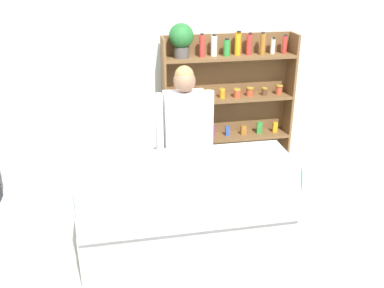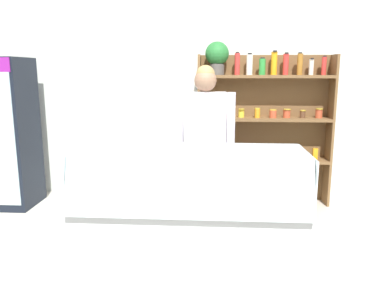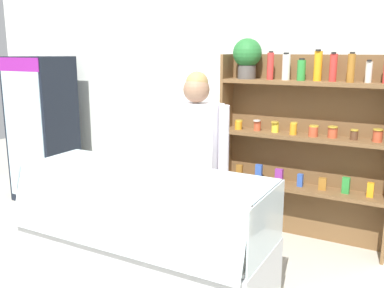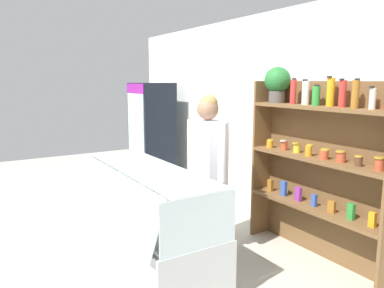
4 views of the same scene
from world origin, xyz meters
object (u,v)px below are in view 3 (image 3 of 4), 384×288
object	(u,v)px
shelving_unit	(296,128)
deli_display_case	(144,256)
drinks_fridge	(43,130)
shop_clerk	(196,152)

from	to	relation	value
shelving_unit	deli_display_case	distance (m)	1.94
drinks_fridge	deli_display_case	bearing A→B (deg)	-27.10
deli_display_case	shop_clerk	bearing A→B (deg)	80.86
deli_display_case	shelving_unit	bearing A→B (deg)	65.09
shelving_unit	shop_clerk	size ratio (longest dim) A/B	1.17
deli_display_case	shop_clerk	size ratio (longest dim) A/B	1.16
drinks_fridge	deli_display_case	xyz separation A→B (m)	(2.40, -1.23, -0.60)
shelving_unit	deli_display_case	world-z (taller)	shelving_unit
shelving_unit	shop_clerk	bearing A→B (deg)	-124.56
shelving_unit	shop_clerk	world-z (taller)	shelving_unit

